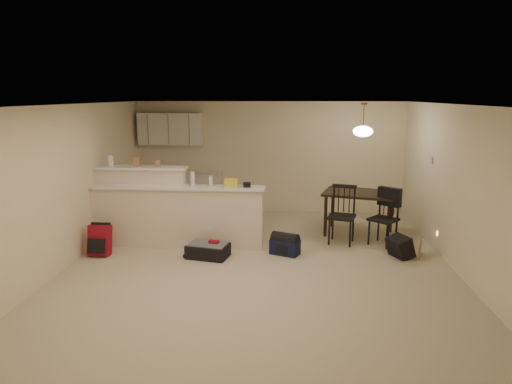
# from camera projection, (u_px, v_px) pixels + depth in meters

# --- Properties ---
(room) EXTENTS (7.00, 7.02, 2.50)m
(room) POSITION_uv_depth(u_px,v_px,m) (259.00, 189.00, 6.88)
(room) COLOR beige
(room) RESTS_ON ground
(breakfast_bar) EXTENTS (3.08, 0.58, 1.39)m
(breakfast_bar) POSITION_uv_depth(u_px,v_px,m) (164.00, 212.00, 8.10)
(breakfast_bar) COLOR beige
(breakfast_bar) RESTS_ON ground
(upper_cabinets) EXTENTS (1.40, 0.34, 0.70)m
(upper_cabinets) POSITION_uv_depth(u_px,v_px,m) (170.00, 129.00, 10.14)
(upper_cabinets) COLOR white
(upper_cabinets) RESTS_ON room
(kitchen_counter) EXTENTS (1.80, 0.60, 0.90)m
(kitchen_counter) POSITION_uv_depth(u_px,v_px,m) (180.00, 194.00, 10.30)
(kitchen_counter) COLOR white
(kitchen_counter) RESTS_ON ground
(thermostat) EXTENTS (0.02, 0.12, 0.12)m
(thermostat) POSITION_uv_depth(u_px,v_px,m) (432.00, 160.00, 8.13)
(thermostat) COLOR beige
(thermostat) RESTS_ON room
(jar) EXTENTS (0.10, 0.10, 0.20)m
(jar) POSITION_uv_depth(u_px,v_px,m) (111.00, 161.00, 8.12)
(jar) COLOR silver
(jar) RESTS_ON breakfast_bar
(cereal_box) EXTENTS (0.10, 0.07, 0.16)m
(cereal_box) POSITION_uv_depth(u_px,v_px,m) (137.00, 162.00, 8.09)
(cereal_box) COLOR #A37654
(cereal_box) RESTS_ON breakfast_bar
(small_box) EXTENTS (0.08, 0.06, 0.12)m
(small_box) POSITION_uv_depth(u_px,v_px,m) (158.00, 163.00, 8.07)
(small_box) COLOR #A37654
(small_box) RESTS_ON breakfast_bar
(bottle_a) EXTENTS (0.07, 0.07, 0.26)m
(bottle_a) POSITION_uv_depth(u_px,v_px,m) (193.00, 179.00, 7.85)
(bottle_a) COLOR silver
(bottle_a) RESTS_ON breakfast_bar
(bottle_b) EXTENTS (0.06, 0.06, 0.18)m
(bottle_b) POSITION_uv_depth(u_px,v_px,m) (211.00, 182.00, 7.84)
(bottle_b) COLOR silver
(bottle_b) RESTS_ON breakfast_bar
(bag_lump) EXTENTS (0.22, 0.18, 0.14)m
(bag_lump) POSITION_uv_depth(u_px,v_px,m) (231.00, 183.00, 7.82)
(bag_lump) COLOR #A37654
(bag_lump) RESTS_ON breakfast_bar
(pouch) EXTENTS (0.12, 0.10, 0.08)m
(pouch) POSITION_uv_depth(u_px,v_px,m) (247.00, 185.00, 7.81)
(pouch) COLOR #A37654
(pouch) RESTS_ON breakfast_bar
(dining_table) EXTENTS (1.52, 1.21, 0.83)m
(dining_table) POSITION_uv_depth(u_px,v_px,m) (360.00, 197.00, 8.68)
(dining_table) COLOR black
(dining_table) RESTS_ON ground
(pendant_lamp) EXTENTS (0.36, 0.36, 0.62)m
(pendant_lamp) POSITION_uv_depth(u_px,v_px,m) (363.00, 131.00, 8.41)
(pendant_lamp) COLOR brown
(pendant_lamp) RESTS_ON room
(dining_chair_near) EXTENTS (0.56, 0.55, 1.05)m
(dining_chair_near) POSITION_uv_depth(u_px,v_px,m) (342.00, 215.00, 8.18)
(dining_chair_near) COLOR black
(dining_chair_near) RESTS_ON ground
(dining_chair_far) EXTENTS (0.60, 0.60, 1.00)m
(dining_chair_far) POSITION_uv_depth(u_px,v_px,m) (383.00, 218.00, 8.10)
(dining_chair_far) COLOR black
(dining_chair_far) RESTS_ON ground
(suitcase) EXTENTS (0.74, 0.56, 0.22)m
(suitcase) POSITION_uv_depth(u_px,v_px,m) (208.00, 251.00, 7.55)
(suitcase) COLOR black
(suitcase) RESTS_ON ground
(red_backpack) EXTENTS (0.35, 0.22, 0.51)m
(red_backpack) POSITION_uv_depth(u_px,v_px,m) (100.00, 240.00, 7.63)
(red_backpack) COLOR maroon
(red_backpack) RESTS_ON ground
(navy_duffel) EXTENTS (0.54, 0.42, 0.26)m
(navy_duffel) POSITION_uv_depth(u_px,v_px,m) (285.00, 247.00, 7.69)
(navy_duffel) COLOR #111636
(navy_duffel) RESTS_ON ground
(black_daypack) EXTENTS (0.41, 0.46, 0.34)m
(black_daypack) POSITION_uv_depth(u_px,v_px,m) (400.00, 247.00, 7.54)
(black_daypack) COLOR black
(black_daypack) RESTS_ON ground
(cardboard_sheet) EXTENTS (0.14, 0.35, 0.28)m
(cardboard_sheet) POSITION_uv_depth(u_px,v_px,m) (420.00, 249.00, 7.53)
(cardboard_sheet) COLOR #A37654
(cardboard_sheet) RESTS_ON ground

